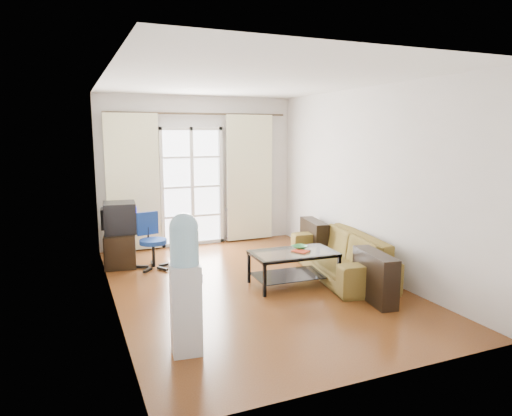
{
  "coord_description": "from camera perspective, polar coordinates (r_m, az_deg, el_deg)",
  "views": [
    {
      "loc": [
        -2.24,
        -5.5,
        2.06
      ],
      "look_at": [
        0.2,
        0.35,
        1.0
      ],
      "focal_mm": 32.0,
      "sensor_mm": 36.0,
      "label": 1
    }
  ],
  "objects": [
    {
      "name": "wall_left",
      "position": [
        5.56,
        -17.87,
        1.71
      ],
      "size": [
        0.02,
        5.2,
        2.7
      ],
      "primitive_type": "cube",
      "color": "silver",
      "rests_on": "floor"
    },
    {
      "name": "curtain_rod",
      "position": [
        8.32,
        -7.1,
        11.62
      ],
      "size": [
        3.3,
        0.04,
        0.04
      ],
      "primitive_type": "cylinder",
      "rotation": [
        0.0,
        1.57,
        0.0
      ],
      "color": "#4C3F2D",
      "rests_on": "wall_back"
    },
    {
      "name": "bowl",
      "position": [
        6.35,
        5.47,
        -4.91
      ],
      "size": [
        0.28,
        0.28,
        0.05
      ],
      "primitive_type": "imported",
      "rotation": [
        0.0,
        0.0,
        0.19
      ],
      "color": "#338E3D",
      "rests_on": "coffee_table"
    },
    {
      "name": "curtain_left",
      "position": [
        8.09,
        -15.11,
        3.06
      ],
      "size": [
        0.9,
        0.07,
        2.35
      ],
      "primitive_type": "cube",
      "color": "#EBEBBD",
      "rests_on": "curtain_rod"
    },
    {
      "name": "radiator",
      "position": [
        8.73,
        -1.77,
        -1.95
      ],
      "size": [
        0.64,
        0.12,
        0.64
      ],
      "primitive_type": "cube",
      "color": "#A09FA2",
      "rests_on": "floor"
    },
    {
      "name": "curtain_right",
      "position": [
        8.64,
        -0.82,
        3.77
      ],
      "size": [
        0.9,
        0.07,
        2.35
      ],
      "primitive_type": "cube",
      "color": "#EBEBBD",
      "rests_on": "curtain_rod"
    },
    {
      "name": "floor",
      "position": [
        6.29,
        -0.42,
        -9.63
      ],
      "size": [
        5.2,
        5.2,
        0.0
      ],
      "primitive_type": "plane",
      "color": "brown",
      "rests_on": "ground"
    },
    {
      "name": "wall_back",
      "position": [
        8.44,
        -7.14,
        4.58
      ],
      "size": [
        3.6,
        0.02,
        2.7
      ],
      "primitive_type": "cube",
      "color": "silver",
      "rests_on": "floor"
    },
    {
      "name": "sofa",
      "position": [
        6.76,
        10.42,
        -5.71
      ],
      "size": [
        2.36,
        1.48,
        0.61
      ],
      "primitive_type": "imported",
      "rotation": [
        0.0,
        0.0,
        -1.73
      ],
      "color": "brown",
      "rests_on": "floor"
    },
    {
      "name": "book",
      "position": [
        6.13,
        5.15,
        -5.57
      ],
      "size": [
        0.33,
        0.34,
        0.02
      ],
      "primitive_type": "imported",
      "rotation": [
        0.0,
        0.0,
        0.48
      ],
      "color": "#B3161D",
      "rests_on": "coffee_table"
    },
    {
      "name": "tv_stand",
      "position": [
        7.45,
        -16.6,
        -4.94
      ],
      "size": [
        0.55,
        0.75,
        0.51
      ],
      "primitive_type": "cube",
      "rotation": [
        0.0,
        0.0,
        -0.13
      ],
      "color": "black",
      "rests_on": "floor"
    },
    {
      "name": "task_chair",
      "position": [
        7.16,
        -12.78,
        -5.39
      ],
      "size": [
        0.7,
        0.7,
        0.85
      ],
      "rotation": [
        0.0,
        0.0,
        0.24
      ],
      "color": "black",
      "rests_on": "floor"
    },
    {
      "name": "french_door",
      "position": [
        8.37,
        -7.99,
        2.63
      ],
      "size": [
        1.16,
        0.06,
        2.15
      ],
      "color": "white",
      "rests_on": "wall_back"
    },
    {
      "name": "crt_tv",
      "position": [
        7.4,
        -16.82,
        -1.15
      ],
      "size": [
        0.56,
        0.56,
        0.48
      ],
      "rotation": [
        0.0,
        0.0,
        -0.08
      ],
      "color": "black",
      "rests_on": "tv_stand"
    },
    {
      "name": "wall_front",
      "position": [
        3.74,
        14.82,
        -1.75
      ],
      "size": [
        3.6,
        0.02,
        2.7
      ],
      "primitive_type": "cube",
      "color": "silver",
      "rests_on": "floor"
    },
    {
      "name": "ceiling",
      "position": [
        5.98,
        -0.45,
        15.64
      ],
      "size": [
        5.2,
        5.2,
        0.0
      ],
      "primitive_type": "plane",
      "rotation": [
        3.14,
        0.0,
        0.0
      ],
      "color": "white",
      "rests_on": "wall_back"
    },
    {
      "name": "coffee_table",
      "position": [
        6.24,
        4.69,
        -6.94
      ],
      "size": [
        1.16,
        0.69,
        0.46
      ],
      "rotation": [
        0.0,
        0.0,
        -0.03
      ],
      "color": "silver",
      "rests_on": "floor"
    },
    {
      "name": "water_cooler",
      "position": [
        4.3,
        -8.84,
        -9.03
      ],
      "size": [
        0.31,
        0.3,
        1.34
      ],
      "rotation": [
        0.0,
        0.0,
        -0.12
      ],
      "color": "silver",
      "rests_on": "floor"
    },
    {
      "name": "wall_right",
      "position": [
        6.86,
        13.64,
        3.29
      ],
      "size": [
        0.02,
        5.2,
        2.7
      ],
      "primitive_type": "cube",
      "color": "silver",
      "rests_on": "floor"
    },
    {
      "name": "remote",
      "position": [
        6.22,
        6.09,
        -5.38
      ],
      "size": [
        0.16,
        0.07,
        0.02
      ],
      "primitive_type": "cube",
      "rotation": [
        0.0,
        0.0,
        -0.2
      ],
      "color": "black",
      "rests_on": "coffee_table"
    }
  ]
}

